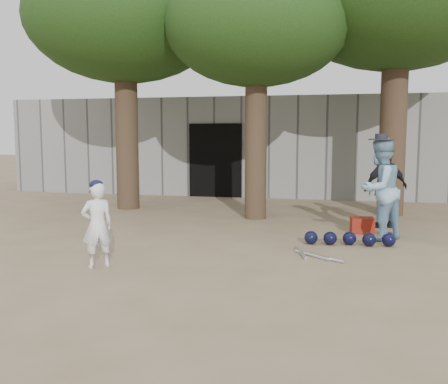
% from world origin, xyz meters
% --- Properties ---
extents(ground, '(70.00, 70.00, 0.00)m').
position_xyz_m(ground, '(0.00, 0.00, 0.00)').
color(ground, '#937C5E').
rests_on(ground, ground).
extents(boy_player, '(0.52, 0.50, 1.20)m').
position_xyz_m(boy_player, '(-0.90, -0.42, 0.60)').
color(boy_player, white).
rests_on(boy_player, ground).
extents(spectator_blue, '(1.10, 1.11, 1.81)m').
position_xyz_m(spectator_blue, '(3.11, 2.41, 0.91)').
color(spectator_blue, '#83AECB').
rests_on(spectator_blue, ground).
extents(spectator_dark, '(1.02, 0.78, 1.61)m').
position_xyz_m(spectator_dark, '(3.32, 3.65, 0.81)').
color(spectator_dark, black).
rests_on(spectator_dark, ground).
extents(red_bag, '(0.46, 0.37, 0.30)m').
position_xyz_m(red_bag, '(2.86, 2.95, 0.15)').
color(red_bag, maroon).
rests_on(red_bag, ground).
extents(back_building, '(16.00, 5.24, 3.00)m').
position_xyz_m(back_building, '(-0.00, 10.33, 1.50)').
color(back_building, gray).
rests_on(back_building, ground).
extents(helmet_row, '(1.51, 0.33, 0.23)m').
position_xyz_m(helmet_row, '(2.60, 1.80, 0.12)').
color(helmet_row, black).
rests_on(helmet_row, ground).
extents(bat_pile, '(0.79, 0.83, 0.06)m').
position_xyz_m(bat_pile, '(2.02, 0.86, 0.03)').
color(bat_pile, silver).
rests_on(bat_pile, ground).
extents(tree_row, '(11.40, 5.80, 6.69)m').
position_xyz_m(tree_row, '(0.74, 5.02, 4.69)').
color(tree_row, brown).
rests_on(tree_row, ground).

